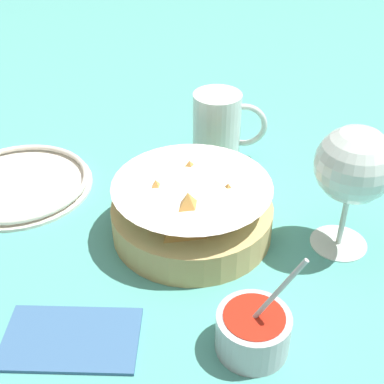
# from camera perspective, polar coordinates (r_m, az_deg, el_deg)

# --- Properties ---
(ground_plane) EXTENTS (4.00, 4.00, 0.00)m
(ground_plane) POSITION_cam_1_polar(r_m,az_deg,el_deg) (0.68, 2.05, -4.92)
(ground_plane) COLOR teal
(food_basket) EXTENTS (0.20, 0.20, 0.09)m
(food_basket) POSITION_cam_1_polar(r_m,az_deg,el_deg) (0.67, -0.04, -2.01)
(food_basket) COLOR tan
(food_basket) RESTS_ON ground_plane
(sauce_cup) EXTENTS (0.08, 0.07, 0.12)m
(sauce_cup) POSITION_cam_1_polar(r_m,az_deg,el_deg) (0.55, 6.54, -14.43)
(sauce_cup) COLOR #B7B7BC
(sauce_cup) RESTS_ON ground_plane
(wine_glass) EXTENTS (0.09, 0.09, 0.16)m
(wine_glass) POSITION_cam_1_polar(r_m,az_deg,el_deg) (0.64, 16.81, 2.66)
(wine_glass) COLOR silver
(wine_glass) RESTS_ON ground_plane
(beer_mug) EXTENTS (0.11, 0.07, 0.10)m
(beer_mug) POSITION_cam_1_polar(r_m,az_deg,el_deg) (0.82, 2.78, 6.85)
(beer_mug) COLOR silver
(beer_mug) RESTS_ON ground_plane
(side_plate) EXTENTS (0.21, 0.21, 0.01)m
(side_plate) POSITION_cam_1_polar(r_m,az_deg,el_deg) (0.81, -17.95, 0.92)
(side_plate) COLOR silver
(side_plate) RESTS_ON ground_plane
(napkin) EXTENTS (0.14, 0.09, 0.01)m
(napkin) POSITION_cam_1_polar(r_m,az_deg,el_deg) (0.58, -12.79, -14.86)
(napkin) COLOR #38608E
(napkin) RESTS_ON ground_plane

